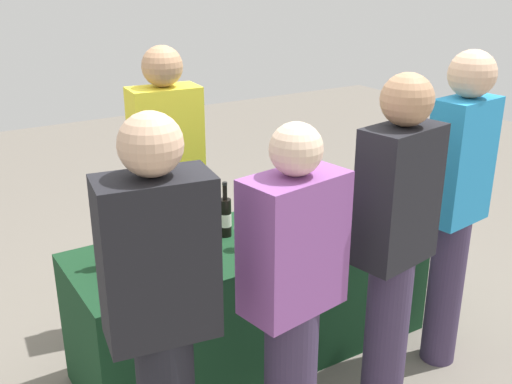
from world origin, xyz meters
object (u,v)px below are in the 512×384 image
object	(u,v)px
menu_board	(269,221)
wine_bottle_3	(225,217)
wine_bottle_2	(172,224)
guest_2	(394,241)
guest_3	(456,199)
guest_0	(162,315)
wine_bottle_0	(108,246)
wine_glass_1	(241,229)
wine_glass_2	(317,214)
wine_bottle_1	(135,233)
wine_bottle_4	(280,201)
wine_bottle_5	(317,193)
ice_bucket	(138,253)
wine_glass_0	(183,250)
server_pouring	(168,180)
guest_1	(293,294)

from	to	relation	value
menu_board	wine_bottle_3	bearing A→B (deg)	-141.14
wine_bottle_2	guest_2	world-z (taller)	guest_2
guest_3	menu_board	bearing A→B (deg)	90.01
guest_0	wine_bottle_3	bearing A→B (deg)	56.94
wine_bottle_0	wine_bottle_2	distance (m)	0.39
wine_glass_1	wine_glass_2	bearing A→B (deg)	-2.47
wine_bottle_1	wine_bottle_4	bearing A→B (deg)	0.10
wine_bottle_0	wine_bottle_1	world-z (taller)	wine_bottle_1
wine_bottle_5	guest_3	bearing A→B (deg)	-61.41
ice_bucket	guest_3	size ratio (longest dim) A/B	0.11
wine_bottle_1	wine_bottle_4	world-z (taller)	wine_bottle_1
wine_bottle_0	wine_bottle_4	distance (m)	1.04
wine_glass_1	wine_bottle_5	bearing A→B (deg)	17.28
wine_glass_0	server_pouring	world-z (taller)	server_pouring
wine_glass_1	wine_bottle_1	bearing A→B (deg)	155.29
wine_bottle_0	wine_glass_0	bearing A→B (deg)	-37.47
wine_bottle_1	wine_bottle_5	distance (m)	1.12
server_pouring	guest_2	xyz separation A→B (m)	(0.53, -1.33, 0.00)
guest_3	wine_bottle_3	bearing A→B (deg)	138.04
wine_bottle_1	guest_0	distance (m)	0.86
wine_glass_0	wine_bottle_1	bearing A→B (deg)	115.22
wine_bottle_2	guest_0	size ratio (longest dim) A/B	0.18
guest_2	wine_bottle_0	bearing A→B (deg)	133.78
wine_glass_0	server_pouring	xyz separation A→B (m)	(0.27, 0.75, 0.08)
server_pouring	guest_1	size ratio (longest dim) A/B	1.09
guest_1	guest_0	bearing A→B (deg)	167.16
wine_bottle_0	server_pouring	world-z (taller)	server_pouring
wine_bottle_5	guest_0	distance (m)	1.56
wine_bottle_2	wine_bottle_5	xyz separation A→B (m)	(0.90, -0.06, 0.01)
guest_1	guest_3	size ratio (longest dim) A/B	0.90
wine_bottle_3	guest_3	distance (m)	1.22
wine_bottle_4	wine_glass_1	size ratio (longest dim) A/B	2.02
wine_bottle_0	guest_0	bearing A→B (deg)	-93.96
wine_bottle_0	menu_board	bearing A→B (deg)	29.08
ice_bucket	wine_bottle_0	bearing A→B (deg)	131.58
server_pouring	wine_glass_1	bearing A→B (deg)	102.17
wine_glass_0	wine_glass_1	distance (m)	0.36
guest_1	menu_board	xyz separation A→B (m)	(0.95, 1.62, -0.49)
guest_2	wine_glass_1	bearing A→B (deg)	115.09
wine_bottle_1	wine_glass_2	distance (m)	0.99
wine_glass_2	guest_2	bearing A→B (deg)	-92.80
wine_bottle_3	wine_glass_1	size ratio (longest dim) A/B	2.01
wine_bottle_5	guest_1	world-z (taller)	guest_1
wine_bottle_0	menu_board	xyz separation A→B (m)	(1.46, 0.81, -0.51)
wine_bottle_1	ice_bucket	distance (m)	0.18
guest_2	guest_0	bearing A→B (deg)	168.60
wine_glass_2	menu_board	bearing A→B (deg)	71.04
wine_glass_2	guest_2	xyz separation A→B (m)	(-0.03, -0.62, 0.09)
guest_2	wine_bottle_2	bearing A→B (deg)	118.92
guest_1	guest_2	distance (m)	0.58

